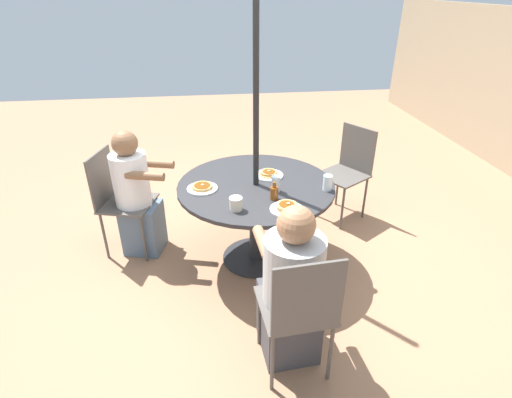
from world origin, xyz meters
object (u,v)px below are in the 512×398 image
patio_chair_north (117,196)px  pancake_plate_b (202,187)px  pancake_plate_c (287,208)px  drinking_glass_a (328,183)px  diner_east (291,291)px  patio_chair_south (349,167)px  patio_table (256,198)px  patio_chair_east (300,307)px  diner_north (137,198)px  pancake_plate_a (269,174)px  coffee_cup (236,204)px  syrup_bottle (274,193)px  drinking_glass_b (276,184)px

patio_chair_north → pancake_plate_b: (0.35, 0.74, 0.21)m
pancake_plate_c → drinking_glass_a: (-0.27, 0.38, 0.04)m
diner_east → pancake_plate_c: size_ratio=4.60×
patio_chair_south → drinking_glass_a: 1.00m
patio_table → patio_chair_east: 1.22m
diner_north → patio_chair_south: (-0.38, 2.04, 0.01)m
diner_east → patio_chair_south: 1.95m
diner_north → patio_chair_east: (1.49, 1.11, 0.01)m
patio_chair_north → pancake_plate_a: (0.18, 1.31, 0.21)m
patio_chair_north → coffee_cup: size_ratio=9.61×
patio_chair_east → pancake_plate_c: size_ratio=3.86×
pancake_plate_b → pancake_plate_c: size_ratio=1.00×
patio_chair_east → patio_table: bearing=90.0°
diner_north → syrup_bottle: size_ratio=8.05×
patio_chair_east → drinking_glass_a: patio_chair_east is taller
pancake_plate_a → drinking_glass_a: drinking_glass_a is taller
patio_chair_north → drinking_glass_b: bearing=85.9°
drinking_glass_b → pancake_plate_a: bearing=-178.6°
syrup_bottle → drinking_glass_b: size_ratio=1.12×
syrup_bottle → coffee_cup: size_ratio=1.45×
patio_chair_south → pancake_plate_a: size_ratio=3.86×
patio_chair_south → syrup_bottle: size_ratio=6.62×
drinking_glass_a → patio_chair_east: bearing=-23.3°
diner_east → patio_chair_south: diner_east is taller
drinking_glass_b → pancake_plate_b: bearing=-100.9°
syrup_bottle → patio_table: bearing=-159.2°
diner_north → syrup_bottle: bearing=79.1°
diner_north → drinking_glass_a: size_ratio=9.13×
syrup_bottle → coffee_cup: syrup_bottle is taller
pancake_plate_b → coffee_cup: coffee_cup is taller
pancake_plate_c → drinking_glass_a: drinking_glass_a is taller
diner_east → syrup_bottle: (-0.77, 0.02, 0.28)m
patio_table → pancake_plate_a: bearing=138.2°
patio_chair_north → diner_east: (1.36, 1.26, -0.03)m
patio_chair_south → pancake_plate_b: size_ratio=3.86×
pancake_plate_c → drinking_glass_b: size_ratio=1.92×
patio_table → drinking_glass_a: drinking_glass_a is taller
diner_north → patio_table: bearing=90.0°
patio_table → drinking_glass_a: size_ratio=10.24×
diner_north → drinking_glass_b: 1.25m
diner_east → pancake_plate_a: bearing=83.3°
diner_north → patio_chair_east: 1.86m
pancake_plate_a → drinking_glass_a: 0.52m
pancake_plate_a → coffee_cup: coffee_cup is taller
patio_table → patio_chair_north: 1.22m
patio_table → drinking_glass_a: (0.17, 0.54, 0.19)m
coffee_cup → pancake_plate_b: bearing=-146.5°
diner_east → patio_chair_east: bearing=-90.0°
diner_east → patio_chair_south: (-1.70, 0.95, 0.03)m
diner_north → drinking_glass_b: (0.42, 1.15, 0.27)m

